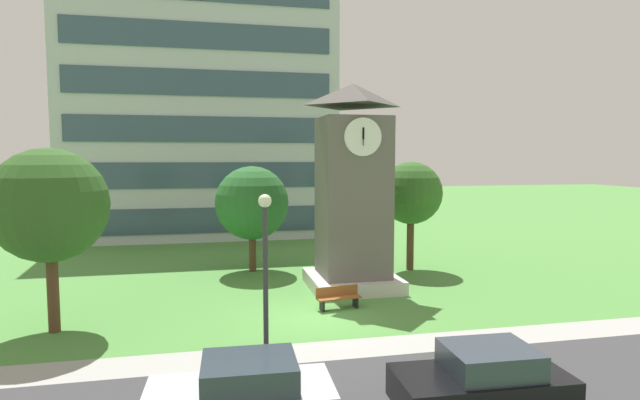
# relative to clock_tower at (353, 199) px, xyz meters

# --- Properties ---
(ground_plane) EXTENTS (160.00, 160.00, 0.00)m
(ground_plane) POSITION_rel_clock_tower_xyz_m (-2.65, -3.95, -4.16)
(ground_plane) COLOR #4C893D
(kerb_strip) EXTENTS (120.00, 1.60, 0.01)m
(kerb_strip) POSITION_rel_clock_tower_xyz_m (-2.65, -7.35, -4.15)
(kerb_strip) COLOR #9E9E99
(kerb_strip) RESTS_ON ground
(office_building) EXTENTS (19.69, 13.30, 19.20)m
(office_building) POSITION_rel_clock_tower_xyz_m (-6.89, 20.78, 5.44)
(office_building) COLOR #B7BCC6
(office_building) RESTS_ON ground
(clock_tower) EXTENTS (4.02, 4.02, 9.38)m
(clock_tower) POSITION_rel_clock_tower_xyz_m (0.00, 0.00, 0.00)
(clock_tower) COLOR #605B56
(clock_tower) RESTS_ON ground
(park_bench) EXTENTS (1.85, 0.73, 0.88)m
(park_bench) POSITION_rel_clock_tower_xyz_m (-1.46, -3.10, -3.70)
(park_bench) COLOR brown
(park_bench) RESTS_ON ground
(street_lamp) EXTENTS (0.36, 0.36, 5.08)m
(street_lamp) POSITION_rel_clock_tower_xyz_m (-4.97, -8.98, -0.94)
(street_lamp) COLOR #333338
(street_lamp) RESTS_ON ground
(tree_near_tower) EXTENTS (3.34, 3.34, 5.83)m
(tree_near_tower) POSITION_rel_clock_tower_xyz_m (4.07, 3.00, -0.03)
(tree_near_tower) COLOR #513823
(tree_near_tower) RESTS_ON ground
(tree_by_building) EXTENTS (3.92, 3.92, 6.39)m
(tree_by_building) POSITION_rel_clock_tower_xyz_m (-11.79, -3.66, 0.25)
(tree_by_building) COLOR #513823
(tree_by_building) RESTS_ON ground
(tree_streetside) EXTENTS (3.87, 3.87, 5.60)m
(tree_streetside) POSITION_rel_clock_tower_xyz_m (-4.28, 4.36, -0.51)
(tree_streetside) COLOR #513823
(tree_streetside) RESTS_ON ground
(parked_car_silver) EXTENTS (4.14, 2.17, 1.69)m
(parked_car_silver) POSITION_rel_clock_tower_xyz_m (-5.77, -11.68, -3.30)
(parked_car_silver) COLOR silver
(parked_car_silver) RESTS_ON ground
(parked_car_black) EXTENTS (4.07, 2.17, 1.69)m
(parked_car_black) POSITION_rel_clock_tower_xyz_m (-0.27, -12.13, -3.30)
(parked_car_black) COLOR black
(parked_car_black) RESTS_ON ground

